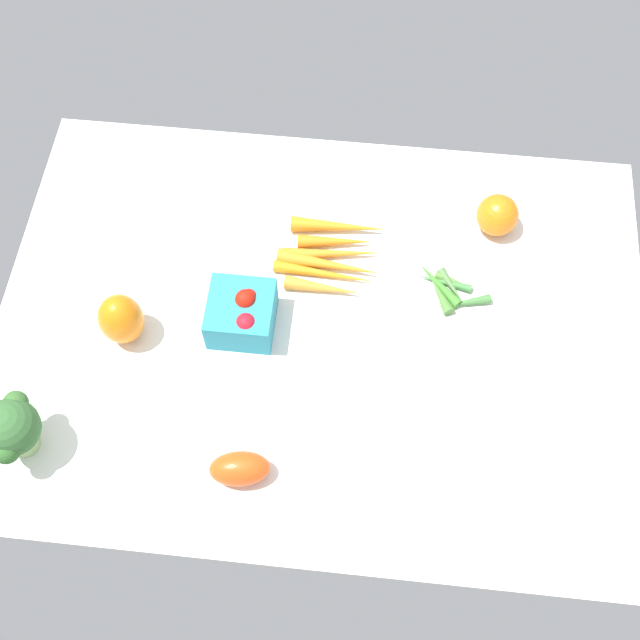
# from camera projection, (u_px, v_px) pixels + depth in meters

# --- Properties ---
(tablecloth) EXTENTS (1.04, 0.76, 0.02)m
(tablecloth) POSITION_uv_depth(u_px,v_px,m) (320.00, 329.00, 1.31)
(tablecloth) COLOR white
(tablecloth) RESTS_ON ground
(roma_tomato) EXTENTS (0.09, 0.06, 0.05)m
(roma_tomato) POSITION_uv_depth(u_px,v_px,m) (240.00, 469.00, 1.16)
(roma_tomato) COLOR #DF4E18
(roma_tomato) RESTS_ON tablecloth
(heirloom_tomato_orange) EXTENTS (0.07, 0.07, 0.07)m
(heirloom_tomato_orange) POSITION_uv_depth(u_px,v_px,m) (497.00, 215.00, 1.35)
(heirloom_tomato_orange) COLOR orange
(heirloom_tomato_orange) RESTS_ON tablecloth
(carrot_bunch) EXTENTS (0.18, 0.15, 0.03)m
(carrot_bunch) POSITION_uv_depth(u_px,v_px,m) (333.00, 255.00, 1.34)
(carrot_bunch) COLOR orange
(carrot_bunch) RESTS_ON tablecloth
(okra_pile) EXTENTS (0.13, 0.10, 0.02)m
(okra_pile) POSITION_uv_depth(u_px,v_px,m) (447.00, 289.00, 1.32)
(okra_pile) COLOR #43793B
(okra_pile) RESTS_ON tablecloth
(berry_basket) EXTENTS (0.10, 0.10, 0.08)m
(berry_basket) POSITION_uv_depth(u_px,v_px,m) (242.00, 313.00, 1.27)
(berry_basket) COLOR teal
(berry_basket) RESTS_ON tablecloth
(broccoli_head) EXTENTS (0.09, 0.10, 0.12)m
(broccoli_head) POSITION_uv_depth(u_px,v_px,m) (11.00, 428.00, 1.14)
(broccoli_head) COLOR #9CC47C
(broccoli_head) RESTS_ON tablecloth
(bell_pepper_orange) EXTENTS (0.08, 0.08, 0.10)m
(bell_pepper_orange) POSITION_uv_depth(u_px,v_px,m) (121.00, 319.00, 1.25)
(bell_pepper_orange) COLOR orange
(bell_pepper_orange) RESTS_ON tablecloth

